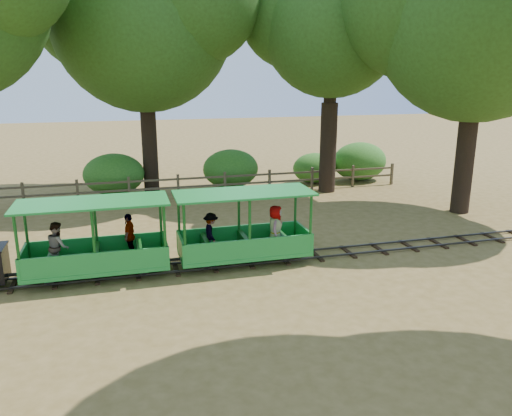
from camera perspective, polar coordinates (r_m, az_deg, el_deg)
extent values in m
plane|color=#9E7D44|center=(13.90, -0.83, -6.26)|extent=(90.00, 90.00, 0.00)
cube|color=#3F3D3A|center=(13.61, -0.51, -6.41)|extent=(22.00, 0.05, 0.05)
cube|color=#3F3D3A|center=(14.15, -1.13, -5.55)|extent=(22.00, 0.05, 0.05)
cube|color=#382314|center=(13.90, -0.83, -6.16)|extent=(0.12, 1.00, 0.05)
cube|color=#382314|center=(13.64, -21.83, -7.73)|extent=(0.12, 1.00, 0.05)
cube|color=#382314|center=(15.81, 17.05, -4.16)|extent=(0.12, 1.00, 0.05)
cube|color=#1F8F36|center=(13.43, -17.64, -6.29)|extent=(3.54, 1.35, 0.10)
cube|color=#135618|center=(13.48, -17.60, -6.78)|extent=(3.18, 0.52, 0.15)
cube|color=#1F8F36|center=(12.73, -17.85, -6.00)|extent=(3.54, 0.06, 0.52)
cube|color=#1F8F36|center=(13.93, -17.66, -4.16)|extent=(3.54, 0.06, 0.52)
cube|color=#1F8F36|center=(12.94, -18.22, 0.59)|extent=(3.69, 1.51, 0.05)
cylinder|color=#135618|center=(12.80, -25.59, -4.21)|extent=(0.07, 0.07, 1.66)
cylinder|color=#135618|center=(13.95, -24.75, -2.59)|extent=(0.07, 0.07, 1.66)
cylinder|color=#135618|center=(12.59, -10.36, -3.22)|extent=(0.07, 0.07, 1.66)
cylinder|color=#135618|center=(13.76, -10.82, -1.66)|extent=(0.07, 0.07, 1.66)
cube|color=#135618|center=(13.45, -22.26, -5.52)|extent=(0.12, 1.14, 0.42)
cube|color=#135618|center=(13.34, -17.73, -5.25)|extent=(0.12, 1.14, 0.42)
cube|color=#135618|center=(13.32, -13.16, -4.94)|extent=(0.12, 1.14, 0.42)
cylinder|color=black|center=(13.25, -22.58, -7.45)|extent=(0.29, 0.06, 0.29)
cylinder|color=black|center=(13.90, -22.25, -6.36)|extent=(0.29, 0.06, 0.29)
cylinder|color=black|center=(13.12, -12.70, -6.85)|extent=(0.29, 0.06, 0.29)
cylinder|color=black|center=(13.78, -12.85, -5.77)|extent=(0.29, 0.06, 0.29)
imported|color=gray|center=(13.11, -21.70, -4.08)|extent=(0.63, 0.71, 1.24)
imported|color=gray|center=(13.47, -14.25, -3.06)|extent=(0.48, 0.75, 1.19)
cube|color=#1F8F36|center=(13.76, -1.35, -5.03)|extent=(3.54, 1.35, 0.10)
cube|color=#135618|center=(13.80, -1.35, -5.52)|extent=(3.18, 0.52, 0.15)
cube|color=#1F8F36|center=(13.07, -0.69, -4.68)|extent=(3.54, 0.06, 0.52)
cube|color=#1F8F36|center=(14.24, -1.97, -3.00)|extent=(3.54, 0.06, 0.52)
cube|color=#1F8F36|center=(13.28, -1.39, 1.72)|extent=(3.69, 1.51, 0.05)
cylinder|color=#135618|center=(12.63, -8.15, -3.06)|extent=(0.07, 0.07, 1.66)
cylinder|color=#135618|center=(13.80, -8.80, -1.51)|extent=(0.07, 0.07, 1.66)
cylinder|color=#135618|center=(13.43, 6.26, -1.89)|extent=(0.07, 0.07, 1.66)
cylinder|color=#135618|center=(14.53, 4.51, -0.53)|extent=(0.07, 0.07, 1.66)
cube|color=#135618|center=(13.47, -5.75, -4.38)|extent=(0.12, 1.14, 0.42)
cube|color=#135618|center=(13.67, -1.36, -4.01)|extent=(0.12, 1.14, 0.42)
cube|color=#135618|center=(13.95, 2.89, -3.63)|extent=(0.12, 1.14, 0.42)
cylinder|color=black|center=(13.25, -5.76, -6.30)|extent=(0.29, 0.06, 0.29)
cylinder|color=black|center=(13.91, -6.25, -5.26)|extent=(0.29, 0.06, 0.29)
cylinder|color=black|center=(13.77, 3.60, -5.41)|extent=(0.29, 0.06, 0.29)
cylinder|color=black|center=(14.40, 2.70, -4.46)|extent=(0.29, 0.06, 0.29)
imported|color=gray|center=(13.51, -5.17, -2.81)|extent=(0.41, 0.71, 1.09)
imported|color=gray|center=(13.48, 2.24, -2.36)|extent=(0.62, 0.74, 1.28)
cylinder|color=#2D2116|center=(22.30, -12.05, 6.71)|extent=(0.66, 0.66, 3.85)
cylinder|color=#2D2116|center=(22.07, -12.49, 14.49)|extent=(0.50, 0.50, 2.20)
sphere|color=#284916|center=(22.17, -12.84, 20.22)|extent=(7.44, 7.44, 7.44)
sphere|color=#284916|center=(23.52, -17.49, 21.43)|extent=(5.95, 5.95, 5.95)
cylinder|color=#2D2116|center=(22.07, 8.24, 6.81)|extent=(0.72, 0.72, 3.86)
cylinder|color=#2D2116|center=(21.85, 8.54, 14.70)|extent=(0.54, 0.54, 2.21)
sphere|color=#284916|center=(21.93, 8.76, 19.87)|extent=(5.81, 5.81, 5.81)
sphere|color=#284916|center=(21.85, 13.58, 21.57)|extent=(4.36, 4.36, 4.36)
sphere|color=#284916|center=(22.45, 4.42, 21.37)|extent=(4.65, 4.65, 4.65)
cylinder|color=#2D2116|center=(20.02, 22.70, 4.75)|extent=(0.68, 0.68, 3.72)
cylinder|color=#2D2116|center=(19.76, 23.58, 13.10)|extent=(0.51, 0.51, 2.13)
sphere|color=#284916|center=(19.84, 24.26, 19.25)|extent=(7.15, 7.15, 7.15)
cube|color=brown|center=(21.39, -25.05, 1.36)|extent=(0.10, 0.10, 1.00)
cube|color=brown|center=(21.12, -19.72, 1.75)|extent=(0.10, 0.10, 1.00)
cube|color=brown|center=(21.05, -14.30, 2.13)|extent=(0.10, 0.10, 1.00)
cube|color=brown|center=(21.16, -8.88, 2.49)|extent=(0.10, 0.10, 1.00)
cube|color=brown|center=(21.46, -3.57, 2.82)|extent=(0.10, 0.10, 1.00)
cube|color=brown|center=(21.94, 1.56, 3.12)|extent=(0.10, 0.10, 1.00)
cube|color=brown|center=(22.59, 6.43, 3.38)|extent=(0.10, 0.10, 1.00)
cube|color=brown|center=(23.39, 11.01, 3.60)|extent=(0.10, 0.10, 1.00)
cube|color=brown|center=(24.33, 15.25, 3.78)|extent=(0.10, 0.10, 1.00)
cube|color=brown|center=(21.23, -6.23, 3.45)|extent=(18.00, 0.06, 0.08)
cube|color=brown|center=(21.30, -6.20, 2.53)|extent=(18.00, 0.06, 0.08)
ellipsoid|color=#2D6B1E|center=(22.24, -15.93, 3.73)|extent=(2.57, 1.98, 1.78)
ellipsoid|color=#2D6B1E|center=(22.74, -2.91, 4.51)|extent=(2.54, 1.95, 1.76)
ellipsoid|color=#2D6B1E|center=(23.95, 6.66, 4.57)|extent=(2.06, 1.59, 1.43)
ellipsoid|color=#2D6B1E|center=(24.88, 11.75, 5.24)|extent=(2.68, 2.06, 1.85)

